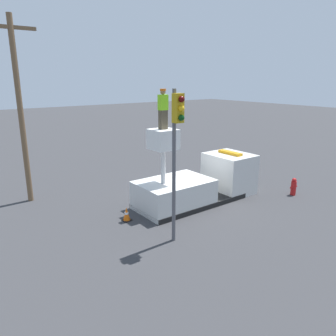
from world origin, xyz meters
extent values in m
plane|color=#38383A|center=(0.00, 0.00, 0.00)|extent=(120.00, 120.00, 0.00)
cube|color=black|center=(0.00, 0.00, 0.12)|extent=(5.57, 2.44, 0.24)
cube|color=silver|center=(-1.02, 0.00, 0.68)|extent=(3.54, 2.38, 1.36)
cube|color=silver|center=(2.79, 0.00, 1.06)|extent=(2.03, 2.38, 2.13)
cube|color=black|center=(3.81, 0.00, 1.49)|extent=(0.03, 2.02, 0.85)
cube|color=orange|center=(2.79, 0.00, 2.20)|extent=(0.36, 1.43, 0.14)
cylinder|color=silver|center=(-1.65, 0.00, 2.22)|extent=(0.22, 0.22, 1.72)
cube|color=white|center=(-1.65, 0.00, 3.43)|extent=(1.11, 1.11, 0.90)
cube|color=brown|center=(-1.65, 0.00, 4.30)|extent=(0.34, 0.26, 0.84)
cube|color=#8CEA1E|center=(-1.65, 0.00, 5.05)|extent=(0.40, 0.26, 0.66)
sphere|color=#9E704C|center=(-1.65, 0.00, 5.49)|extent=(0.23, 0.23, 0.23)
cylinder|color=orange|center=(-1.65, 0.00, 5.58)|extent=(0.26, 0.26, 0.09)
cylinder|color=#515156|center=(-3.06, -2.59, 2.86)|extent=(0.14, 0.14, 5.72)
cube|color=#B79314|center=(-3.06, -2.80, 5.07)|extent=(0.34, 0.28, 1.00)
sphere|color=#490707|center=(-3.06, -2.99, 5.38)|extent=(0.22, 0.22, 0.22)
sphere|color=gold|center=(-3.06, -2.99, 5.07)|extent=(0.22, 0.22, 0.22)
sphere|color=#083710|center=(-3.06, -2.99, 4.76)|extent=(0.22, 0.22, 0.22)
cylinder|color=red|center=(5.18, -2.44, 0.38)|extent=(0.28, 0.28, 0.75)
sphere|color=red|center=(5.18, -2.44, 0.82)|extent=(0.24, 0.24, 0.24)
cylinder|color=red|center=(4.98, -2.44, 0.45)|extent=(0.12, 0.11, 0.11)
cylinder|color=red|center=(5.38, -2.44, 0.45)|extent=(0.12, 0.11, 0.11)
cube|color=black|center=(-3.60, 0.08, 0.01)|extent=(0.39, 0.39, 0.03)
cone|color=orange|center=(-3.60, 0.08, 0.31)|extent=(0.33, 0.33, 0.62)
cylinder|color=white|center=(-3.60, 0.08, 0.34)|extent=(0.17, 0.17, 0.09)
cylinder|color=brown|center=(-6.30, 5.18, 4.43)|extent=(0.26, 0.26, 8.86)
cube|color=brown|center=(-6.30, 5.18, 8.26)|extent=(2.20, 0.16, 0.16)
camera|label=1|loc=(-10.15, -11.64, 6.07)|focal=35.00mm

